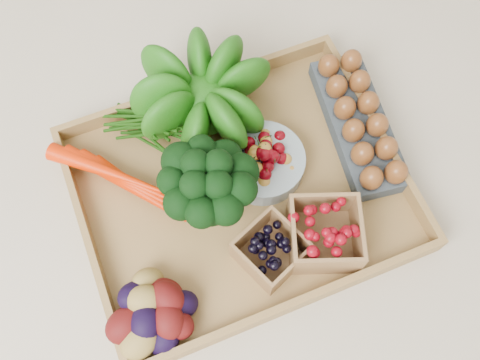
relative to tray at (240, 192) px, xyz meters
name	(u,v)px	position (x,y,z in m)	size (l,w,h in m)	color
ground	(240,193)	(0.00, 0.00, -0.01)	(4.00, 4.00, 0.00)	beige
tray	(240,192)	(0.00, 0.00, 0.00)	(0.55, 0.45, 0.01)	#9E7842
carrots	(119,177)	(-0.19, 0.09, 0.03)	(0.22, 0.15, 0.05)	#EC2700
lettuce	(203,93)	(0.00, 0.16, 0.09)	(0.17, 0.17, 0.17)	#194A0B
broccoli	(210,196)	(-0.06, -0.01, 0.07)	(0.16, 0.16, 0.12)	black
cherry_bowl	(262,163)	(0.05, 0.03, 0.03)	(0.15, 0.15, 0.04)	#8C9EA5
egg_carton	(358,125)	(0.25, 0.03, 0.02)	(0.10, 0.28, 0.03)	#3D464D
potatoes	(156,310)	(-0.20, -0.15, 0.05)	(0.16, 0.16, 0.09)	#420A0A
punnet_blackberry	(271,250)	(0.00, -0.13, 0.04)	(0.10, 0.10, 0.07)	black
punnet_raspberry	(324,234)	(0.09, -0.14, 0.05)	(0.11, 0.11, 0.08)	maroon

